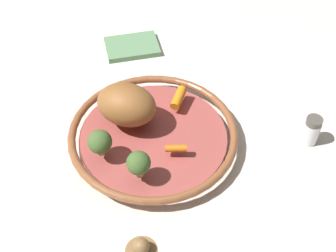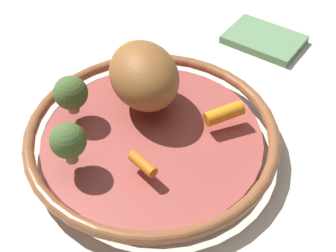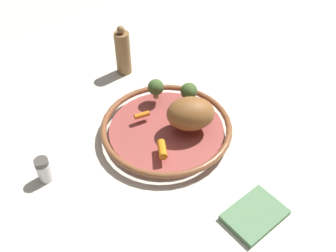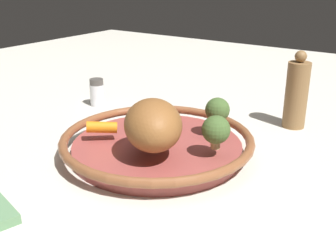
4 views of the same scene
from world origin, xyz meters
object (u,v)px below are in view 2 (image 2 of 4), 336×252
at_px(broccoli_floret_mid, 71,93).
at_px(baby_carrot_right, 143,164).
at_px(dish_towel, 264,39).
at_px(roast_chicken_piece, 144,75).
at_px(broccoli_floret_small, 68,141).
at_px(baby_carrot_center, 224,113).
at_px(serving_bowl, 152,137).

bearing_deg(broccoli_floret_mid, baby_carrot_right, -25.74).
bearing_deg(dish_towel, roast_chicken_piece, -116.32).
bearing_deg(broccoli_floret_small, roast_chicken_piece, 73.93).
relative_size(baby_carrot_center, broccoli_floret_mid, 0.97).
distance_m(baby_carrot_right, broccoli_floret_mid, 0.15).
height_order(baby_carrot_right, dish_towel, baby_carrot_right).
height_order(serving_bowl, baby_carrot_right, baby_carrot_right).
xyz_separation_m(baby_carrot_center, baby_carrot_right, (-0.07, -0.12, -0.00)).
xyz_separation_m(serving_bowl, broccoli_floret_mid, (-0.12, -0.01, 0.05)).
distance_m(serving_bowl, baby_carrot_right, 0.08).
bearing_deg(broccoli_floret_mid, roast_chicken_piece, 35.63).
distance_m(roast_chicken_piece, dish_towel, 0.29).
bearing_deg(broccoli_floret_mid, baby_carrot_center, 15.57).
bearing_deg(roast_chicken_piece, baby_carrot_right, -68.77).
bearing_deg(serving_bowl, baby_carrot_center, 30.08).
distance_m(roast_chicken_piece, baby_carrot_center, 0.12).
height_order(broccoli_floret_mid, broccoli_floret_small, broccoli_floret_small).
height_order(baby_carrot_center, baby_carrot_right, baby_carrot_center).
bearing_deg(roast_chicken_piece, broccoli_floret_small, -106.07).
xyz_separation_m(serving_bowl, roast_chicken_piece, (-0.03, 0.05, 0.06)).
bearing_deg(broccoli_floret_small, serving_bowl, 50.52).
distance_m(serving_bowl, broccoli_floret_small, 0.13).
bearing_deg(broccoli_floret_small, baby_carrot_right, 12.35).
xyz_separation_m(broccoli_floret_small, dish_towel, (0.17, 0.40, -0.07)).
relative_size(baby_carrot_right, dish_towel, 0.32).
xyz_separation_m(baby_carrot_center, broccoli_floret_small, (-0.16, -0.14, 0.02)).
relative_size(roast_chicken_piece, broccoli_floret_small, 2.12).
relative_size(broccoli_floret_mid, dish_towel, 0.43).
distance_m(serving_bowl, broccoli_floret_mid, 0.13).
bearing_deg(baby_carrot_center, broccoli_floret_mid, -164.43).
bearing_deg(serving_bowl, broccoli_floret_mid, -176.99).
bearing_deg(baby_carrot_center, broccoli_floret_small, -139.00).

